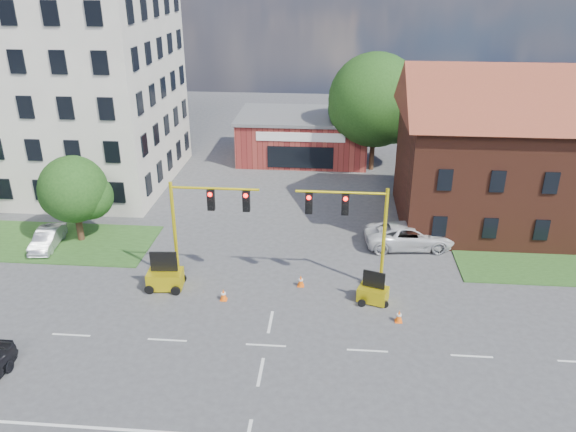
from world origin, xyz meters
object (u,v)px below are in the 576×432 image
object	(u,v)px
trailer_east	(373,293)
signal_mast_east	(355,226)
signal_mast_west	(202,220)
trailer_west	(165,277)
pickup_white	(409,235)

from	to	relation	value
trailer_east	signal_mast_east	bearing A→B (deg)	145.00
trailer_east	signal_mast_west	bearing A→B (deg)	-169.85
signal_mast_east	trailer_west	bearing A→B (deg)	-174.14
signal_mast_east	trailer_east	size ratio (longest dim) A/B	3.34
signal_mast_east	pickup_white	bearing A→B (deg)	54.86
signal_mast_west	signal_mast_east	size ratio (longest dim) A/B	1.00
trailer_west	trailer_east	xyz separation A→B (m)	(11.93, -0.43, -0.14)
signal_mast_west	trailer_west	size ratio (longest dim) A/B	2.75
signal_mast_west	signal_mast_east	bearing A→B (deg)	0.00
signal_mast_west	trailer_east	distance (m)	10.50
signal_mast_east	pickup_white	xyz separation A→B (m)	(3.86, 5.48, -3.10)
signal_mast_west	signal_mast_east	distance (m)	8.71
signal_mast_east	trailer_west	distance (m)	11.33
signal_mast_west	pickup_white	distance (m)	14.06
trailer_east	pickup_white	world-z (taller)	trailer_east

